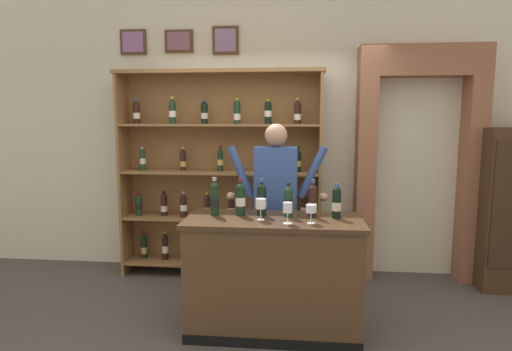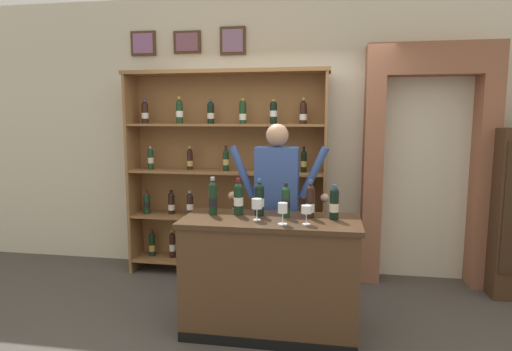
% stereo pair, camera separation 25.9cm
% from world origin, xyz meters
% --- Properties ---
extents(ground_plane, '(14.00, 14.00, 0.02)m').
position_xyz_m(ground_plane, '(0.00, 0.00, -0.01)').
color(ground_plane, '#47423D').
extents(back_wall, '(12.00, 0.19, 3.12)m').
position_xyz_m(back_wall, '(-0.00, 1.58, 1.56)').
color(back_wall, beige).
rests_on(back_wall, ground).
extents(wine_shelf, '(2.25, 0.38, 2.27)m').
position_xyz_m(wine_shelf, '(-0.50, 1.26, 1.18)').
color(wine_shelf, olive).
rests_on(wine_shelf, ground).
extents(archway_doorway, '(1.31, 0.45, 2.51)m').
position_xyz_m(archway_doorway, '(1.64, 1.44, 1.40)').
color(archway_doorway, '#935B42').
rests_on(archway_doorway, ground).
extents(tasting_counter, '(1.44, 0.63, 0.96)m').
position_xyz_m(tasting_counter, '(0.16, -0.00, 0.48)').
color(tasting_counter, '#4C331E').
rests_on(tasting_counter, ground).
extents(shopkeeper, '(0.94, 0.22, 1.71)m').
position_xyz_m(shopkeeper, '(0.15, 0.54, 1.06)').
color(shopkeeper, '#2D3347').
rests_on(shopkeeper, ground).
extents(tasting_bottle_riserva, '(0.07, 0.07, 0.32)m').
position_xyz_m(tasting_bottle_riserva, '(-0.33, 0.07, 1.10)').
color(tasting_bottle_riserva, black).
rests_on(tasting_bottle_riserva, tasting_counter).
extents(tasting_bottle_vin_santo, '(0.08, 0.08, 0.31)m').
position_xyz_m(tasting_bottle_vin_santo, '(-0.12, 0.09, 1.10)').
color(tasting_bottle_vin_santo, black).
rests_on(tasting_bottle_vin_santo, tasting_counter).
extents(tasting_bottle_chianti, '(0.08, 0.08, 0.31)m').
position_xyz_m(tasting_bottle_chianti, '(0.06, 0.10, 1.10)').
color(tasting_bottle_chianti, black).
rests_on(tasting_bottle_chianti, tasting_counter).
extents(tasting_bottle_prosecco, '(0.07, 0.07, 0.28)m').
position_xyz_m(tasting_bottle_prosecco, '(0.28, 0.07, 1.09)').
color(tasting_bottle_prosecco, '#19381E').
rests_on(tasting_bottle_prosecco, tasting_counter).
extents(tasting_bottle_super_tuscan, '(0.07, 0.07, 0.31)m').
position_xyz_m(tasting_bottle_super_tuscan, '(0.48, 0.09, 1.10)').
color(tasting_bottle_super_tuscan, black).
rests_on(tasting_bottle_super_tuscan, tasting_counter).
extents(tasting_bottle_bianco, '(0.07, 0.07, 0.28)m').
position_xyz_m(tasting_bottle_bianco, '(0.67, 0.06, 1.09)').
color(tasting_bottle_bianco, black).
rests_on(tasting_bottle_bianco, tasting_counter).
extents(wine_glass_center, '(0.08, 0.08, 0.17)m').
position_xyz_m(wine_glass_center, '(0.06, -0.07, 1.08)').
color(wine_glass_center, silver).
rests_on(wine_glass_center, tasting_counter).
extents(wine_glass_spare, '(0.08, 0.08, 0.15)m').
position_xyz_m(wine_glass_spare, '(0.46, -0.14, 1.07)').
color(wine_glass_spare, silver).
rests_on(wine_glass_spare, tasting_counter).
extents(wine_glass_left, '(0.07, 0.07, 0.17)m').
position_xyz_m(wine_glass_left, '(0.28, -0.17, 1.08)').
color(wine_glass_left, silver).
rests_on(wine_glass_left, tasting_counter).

